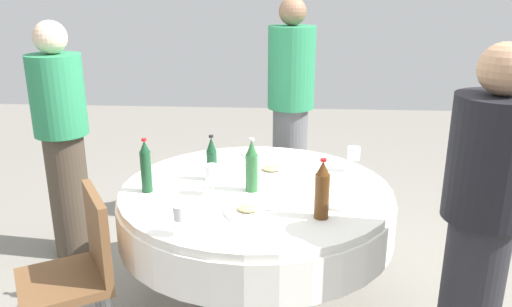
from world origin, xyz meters
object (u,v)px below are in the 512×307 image
(dining_table, at_px, (256,212))
(wine_glass_far, at_px, (354,154))
(person_inner, at_px, (63,139))
(wine_glass_west, at_px, (212,174))
(plate_mid, at_px, (272,171))
(bottle_brown_south, at_px, (322,191))
(plate_north, at_px, (261,153))
(plate_rear, at_px, (248,211))
(bottle_dark_green_left, at_px, (212,159))
(chair_far, at_px, (79,265))
(bottle_green_inner, at_px, (252,167))
(person_left, at_px, (481,225))
(plate_outer, at_px, (346,201))
(person_south, at_px, (290,111))
(wine_glass_front, at_px, (181,214))
(bottle_dark_green_front, at_px, (146,167))

(dining_table, distance_m, wine_glass_far, 0.67)
(person_inner, bearing_deg, wine_glass_west, -98.77)
(plate_mid, bearing_deg, wine_glass_west, 49.65)
(dining_table, bearing_deg, wine_glass_far, -152.28)
(wine_glass_far, height_order, plate_mid, wine_glass_far)
(bottle_brown_south, distance_m, person_inner, 1.86)
(plate_north, bearing_deg, plate_rear, 89.06)
(bottle_dark_green_left, xyz_separation_m, chair_far, (0.56, 0.59, -0.34))
(bottle_green_inner, relative_size, person_left, 0.18)
(plate_north, bearing_deg, chair_far, 52.48)
(wine_glass_west, relative_size, plate_outer, 0.65)
(bottle_green_inner, height_order, bottle_brown_south, bottle_brown_south)
(person_left, bearing_deg, wine_glass_far, -123.19)
(bottle_green_inner, height_order, wine_glass_west, bottle_green_inner)
(person_inner, height_order, person_south, person_south)
(bottle_brown_south, distance_m, person_south, 1.50)
(wine_glass_far, bearing_deg, bottle_dark_green_left, 13.32)
(bottle_dark_green_left, distance_m, plate_rear, 0.50)
(plate_mid, distance_m, person_left, 1.21)
(person_inner, distance_m, chair_far, 1.18)
(wine_glass_front, bearing_deg, wine_glass_far, -133.97)
(person_south, bearing_deg, plate_rear, -88.62)
(person_inner, xyz_separation_m, person_south, (-1.48, -0.60, 0.07))
(wine_glass_west, bearing_deg, person_south, -107.77)
(plate_rear, bearing_deg, wine_glass_front, 42.31)
(wine_glass_far, relative_size, person_south, 0.09)
(plate_mid, relative_size, chair_far, 0.29)
(bottle_dark_green_left, bearing_deg, plate_rear, 118.75)
(bottle_dark_green_left, xyz_separation_m, wine_glass_west, (-0.03, 0.22, -0.00))
(chair_far, bearing_deg, person_left, -123.73)
(bottle_dark_green_front, xyz_separation_m, plate_north, (-0.57, -0.65, -0.13))
(dining_table, relative_size, wine_glass_front, 10.48)
(bottle_dark_green_left, xyz_separation_m, wine_glass_front, (0.03, 0.68, -0.02))
(plate_north, relative_size, plate_rear, 1.11)
(bottle_dark_green_front, height_order, plate_outer, bottle_dark_green_front)
(dining_table, height_order, person_left, person_left)
(bottle_green_inner, relative_size, chair_far, 0.33)
(dining_table, height_order, bottle_brown_south, bottle_brown_south)
(plate_rear, distance_m, plate_outer, 0.51)
(bottle_dark_green_front, xyz_separation_m, plate_rear, (-0.55, 0.24, -0.13))
(dining_table, height_order, bottle_dark_green_front, bottle_dark_green_front)
(dining_table, relative_size, wine_glass_west, 9.03)
(plate_rear, xyz_separation_m, person_south, (-0.20, -1.47, 0.14))
(bottle_brown_south, height_order, plate_mid, bottle_brown_south)
(bottle_dark_green_front, relative_size, wine_glass_west, 1.77)
(bottle_dark_green_left, relative_size, person_south, 0.15)
(bottle_green_inner, bearing_deg, plate_north, -91.69)
(bottle_dark_green_left, height_order, person_left, person_left)
(dining_table, distance_m, plate_north, 0.58)
(plate_rear, bearing_deg, bottle_brown_south, 176.16)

